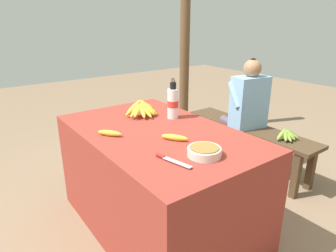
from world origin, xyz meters
The scene contains 12 objects.
ground_plane centered at (0.00, 0.00, 0.00)m, with size 12.00×12.00×0.00m, color #846B51.
market_counter centered at (0.00, 0.00, 0.38)m, with size 1.48×0.91×0.77m.
banana_bunch_ripe centered at (-0.34, 0.09, 0.83)m, with size 0.21×0.30×0.14m.
serving_bowl centered at (0.48, -0.01, 0.80)m, with size 0.19×0.19×0.05m.
water_bottle centered at (-0.16, 0.26, 0.89)m, with size 0.09×0.09×0.31m.
loose_banana_front centered at (-0.11, -0.30, 0.79)m, with size 0.16×0.13×0.04m.
loose_banana_side centered at (0.21, -0.01, 0.79)m, with size 0.17×0.13×0.04m.
knife centered at (0.41, -0.21, 0.78)m, with size 0.24×0.08×0.02m.
wooden_bench centered at (-0.24, 1.29, 0.38)m, with size 1.47×0.32×0.46m.
seated_vendor centered at (-0.28, 1.27, 0.66)m, with size 0.44×0.42×1.14m.
banana_bunch_green centered at (0.20, 1.29, 0.51)m, with size 0.16×0.26×0.11m.
support_post_near centered at (-1.51, 1.47, 1.35)m, with size 0.13×0.13×2.70m.
Camera 1 is at (1.59, -1.07, 1.49)m, focal length 32.00 mm.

